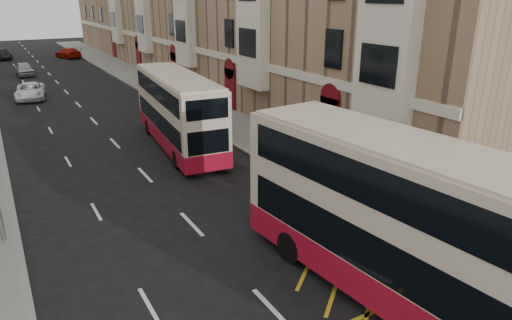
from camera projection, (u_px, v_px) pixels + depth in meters
pavement_right at (188, 102)px, 37.86m from camera, size 4.00×120.00×0.15m
kerb_right at (165, 105)px, 36.92m from camera, size 0.25×120.00×0.15m
road_markings at (58, 83)px, 46.30m from camera, size 10.00×110.00×0.01m
terrace_right at (190, 4)px, 51.08m from camera, size 10.75×79.00×15.25m
guard_railing at (390, 210)px, 17.06m from camera, size 0.06×6.56×1.01m
double_decker_front at (419, 232)px, 12.22m from camera, size 3.79×12.29×4.83m
double_decker_rear at (178, 111)px, 26.17m from camera, size 3.51×10.91×4.27m
pedestrian_far at (424, 220)px, 15.84m from camera, size 1.18×0.88×1.86m
white_van at (30, 91)px, 39.18m from camera, size 2.89×5.15×1.36m
car_silver at (24, 69)px, 50.65m from camera, size 1.93×4.33×1.45m
car_dark at (1, 55)px, 63.04m from camera, size 2.65×4.59×1.43m
car_red at (68, 53)px, 64.73m from camera, size 3.38×5.37×1.45m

